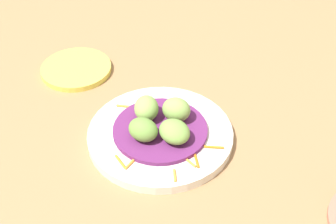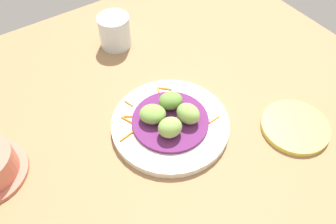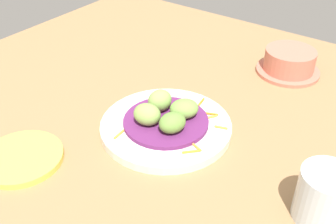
# 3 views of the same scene
# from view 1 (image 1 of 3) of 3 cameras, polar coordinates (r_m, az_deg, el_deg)

# --- Properties ---
(table_surface) EXTENTS (1.10, 1.10, 0.02)m
(table_surface) POSITION_cam_1_polar(r_m,az_deg,el_deg) (0.83, 0.67, -1.73)
(table_surface) COLOR #936D47
(table_surface) RESTS_ON ground
(main_plate) EXTENTS (0.24, 0.24, 0.02)m
(main_plate) POSITION_cam_1_polar(r_m,az_deg,el_deg) (0.79, -0.94, -2.81)
(main_plate) COLOR silver
(main_plate) RESTS_ON table_surface
(cabbage_bed) EXTENTS (0.16, 0.16, 0.01)m
(cabbage_bed) POSITION_cam_1_polar(r_m,az_deg,el_deg) (0.78, -0.95, -2.18)
(cabbage_bed) COLOR #60235B
(cabbage_bed) RESTS_ON main_plate
(carrot_garnish) EXTENTS (0.15, 0.20, 0.00)m
(carrot_garnish) POSITION_cam_1_polar(r_m,az_deg,el_deg) (0.74, -0.53, -4.95)
(carrot_garnish) COLOR orange
(carrot_garnish) RESTS_ON main_plate
(guac_scoop_left) EXTENTS (0.06, 0.05, 0.04)m
(guac_scoop_left) POSITION_cam_1_polar(r_m,az_deg,el_deg) (0.78, -2.64, 0.44)
(guac_scoop_left) COLOR #84A851
(guac_scoop_left) RESTS_ON cabbage_bed
(guac_scoop_center) EXTENTS (0.06, 0.06, 0.04)m
(guac_scoop_center) POSITION_cam_1_polar(r_m,az_deg,el_deg) (0.75, -3.04, -2.15)
(guac_scoop_center) COLOR olive
(guac_scoop_center) RESTS_ON cabbage_bed
(guac_scoop_right) EXTENTS (0.07, 0.07, 0.03)m
(guac_scoop_right) POSITION_cam_1_polar(r_m,az_deg,el_deg) (0.74, 0.79, -2.41)
(guac_scoop_right) COLOR #759E47
(guac_scoop_right) RESTS_ON cabbage_bed
(guac_scoop_back) EXTENTS (0.05, 0.05, 0.04)m
(guac_scoop_back) POSITION_cam_1_polar(r_m,az_deg,el_deg) (0.78, 1.01, 0.29)
(guac_scoop_back) COLOR #84A851
(guac_scoop_back) RESTS_ON cabbage_bed
(side_plate_small) EXTENTS (0.14, 0.14, 0.01)m
(side_plate_small) POSITION_cam_1_polar(r_m,az_deg,el_deg) (0.95, -11.10, 5.15)
(side_plate_small) COLOR #E0CC4C
(side_plate_small) RESTS_ON table_surface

